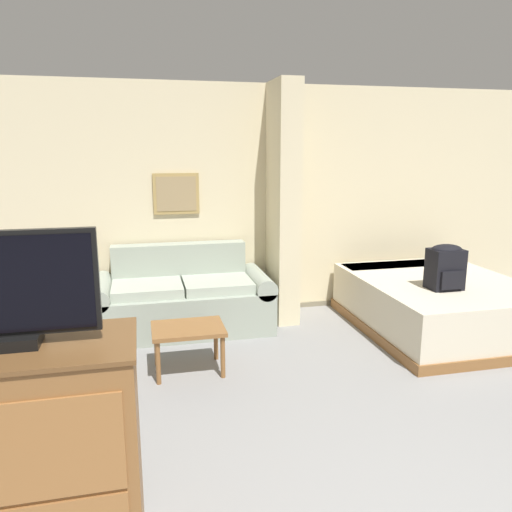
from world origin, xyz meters
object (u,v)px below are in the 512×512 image
object	(u,v)px
coffee_table	(188,333)
table_lamp	(65,258)
tv	(5,291)
bed	(437,304)
backpack	(446,266)
tv_dresser	(24,463)
couch	(183,300)

from	to	relation	value
coffee_table	table_lamp	distance (m)	1.64
tv	bed	world-z (taller)	tv
backpack	coffee_table	bearing A→B (deg)	-177.32
tv_dresser	bed	bearing A→B (deg)	33.50
backpack	table_lamp	bearing A→B (deg)	164.63
table_lamp	tv_dresser	world-z (taller)	tv_dresser
tv_dresser	tv	world-z (taller)	tv
couch	table_lamp	distance (m)	1.25
bed	tv_dresser	bearing A→B (deg)	-146.50
table_lamp	bed	size ratio (longest dim) A/B	0.20
bed	backpack	world-z (taller)	backpack
coffee_table	tv_dresser	distance (m)	2.15
tv_dresser	couch	bearing A→B (deg)	72.41
bed	backpack	distance (m)	0.62
coffee_table	tv	distance (m)	2.35
coffee_table	backpack	size ratio (longest dim) A/B	1.38
bed	table_lamp	bearing A→B (deg)	169.96
tv	backpack	world-z (taller)	tv
tv_dresser	bed	xyz separation A→B (m)	(3.60, 2.38, -0.27)
tv	bed	distance (m)	4.44
tv_dresser	backpack	size ratio (longest dim) A/B	2.46
tv	backpack	distance (m)	4.04
couch	tv	distance (m)	3.30
table_lamp	couch	bearing A→B (deg)	-2.93
coffee_table	tv	xyz separation A→B (m)	(-0.90, -1.94, 0.99)
tv	couch	bearing A→B (deg)	72.41
couch	coffee_table	world-z (taller)	couch
coffee_table	tv_dresser	size ratio (longest dim) A/B	0.56
couch	tv_dresser	world-z (taller)	tv_dresser
backpack	tv	bearing A→B (deg)	-149.11
coffee_table	table_lamp	xyz separation A→B (m)	(-1.10, 1.12, 0.47)
bed	backpack	size ratio (longest dim) A/B	4.49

